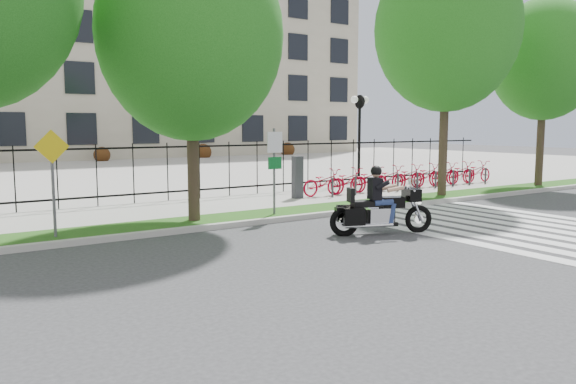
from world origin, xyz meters
TOP-DOWN VIEW (x-y plane):
  - ground at (0.00, 0.00)m, footprint 120.00×120.00m
  - curb at (0.00, 4.10)m, footprint 60.00×0.20m
  - grass_verge at (0.00, 4.95)m, footprint 60.00×1.50m
  - sidewalk at (0.00, 7.45)m, footprint 60.00×3.50m
  - plaza at (0.00, 25.00)m, footprint 80.00×34.00m
  - crosswalk_stripes at (4.83, 0.00)m, footprint 5.70×8.00m
  - iron_fence at (0.00, 9.20)m, footprint 30.00×0.06m
  - office_building at (0.00, 44.92)m, footprint 60.00×21.90m
  - lamp_post_right at (10.00, 12.00)m, footprint 1.06×0.70m
  - street_tree_1 at (-2.18, 4.95)m, footprint 4.92×4.92m
  - street_tree_2 at (7.90, 4.95)m, footprint 5.23×5.23m
  - street_tree_3 at (14.18, 4.95)m, footprint 4.51×4.51m
  - bike_share_station at (8.40, 7.20)m, footprint 11.12×0.87m
  - sign_pole_regulatory at (0.20, 4.58)m, footprint 0.50×0.09m
  - sign_pole_warning at (-5.86, 4.58)m, footprint 0.78×0.09m
  - motorcycle_rider at (1.17, 1.14)m, footprint 2.57×1.40m

SIDE VIEW (x-z plane):
  - ground at x=0.00m, z-range 0.00..0.00m
  - crosswalk_stripes at x=4.83m, z-range 0.00..0.01m
  - plaza at x=0.00m, z-range 0.00..0.10m
  - curb at x=0.00m, z-range 0.00..0.15m
  - grass_verge at x=0.00m, z-range 0.00..0.15m
  - sidewalk at x=0.00m, z-range 0.00..0.15m
  - bike_share_station at x=8.40m, z-range -0.10..1.40m
  - motorcycle_rider at x=1.17m, z-range -0.35..1.74m
  - iron_fence at x=0.00m, z-range 0.15..2.15m
  - sign_pole_regulatory at x=0.20m, z-range 0.49..2.99m
  - sign_pole_warning at x=-5.86m, z-range 0.50..2.99m
  - lamp_post_right at x=10.00m, z-range 1.08..5.33m
  - street_tree_1 at x=-2.18m, z-range 1.22..9.04m
  - street_tree_3 at x=14.18m, z-range 1.54..9.53m
  - street_tree_2 at x=7.90m, z-range 1.67..10.76m
  - office_building at x=0.00m, z-range -0.11..20.04m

